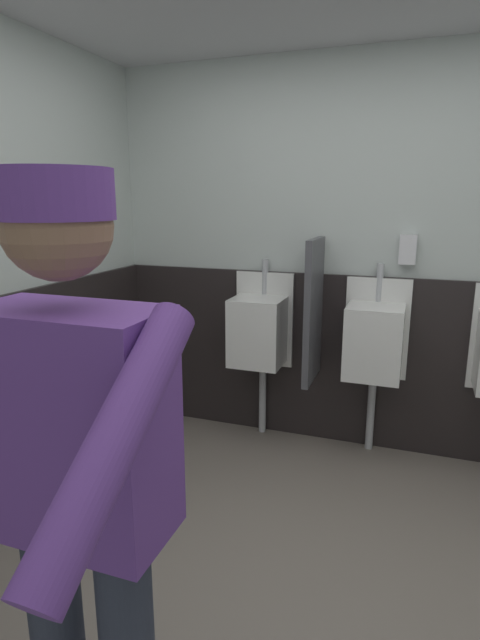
# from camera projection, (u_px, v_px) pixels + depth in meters

# --- Properties ---
(ground_plane) EXTENTS (3.95, 3.98, 0.04)m
(ground_plane) POSITION_uv_depth(u_px,v_px,m) (297.00, 637.00, 1.95)
(ground_plane) COLOR slate
(wall_back) EXTENTS (3.95, 0.12, 2.51)m
(wall_back) POSITION_uv_depth(u_px,v_px,m) (365.00, 259.00, 3.26)
(wall_back) COLOR silver
(wall_back) RESTS_ON ground_plane
(wainscot_band_back) EXTENTS (3.35, 0.03, 1.15)m
(wainscot_band_back) POSITION_uv_depth(u_px,v_px,m) (358.00, 362.00, 3.35)
(wainscot_band_back) COLOR black
(wainscot_band_back) RESTS_ON ground_plane
(urinal_left) EXTENTS (0.40, 0.34, 1.24)m
(urinal_left) POSITION_uv_depth(u_px,v_px,m) (259.00, 330.00, 3.38)
(urinal_left) COLOR white
(urinal_left) RESTS_ON ground_plane
(urinal_middle) EXTENTS (0.40, 0.34, 1.24)m
(urinal_middle) POSITION_uv_depth(u_px,v_px,m) (374.00, 340.00, 3.13)
(urinal_middle) COLOR white
(urinal_middle) RESTS_ON ground_plane
(privacy_divider_panel) EXTENTS (0.04, 0.40, 0.90)m
(privacy_divider_panel) POSITION_uv_depth(u_px,v_px,m) (313.00, 311.00, 3.15)
(privacy_divider_panel) COLOR #4C4C51
(person) EXTENTS (0.67, 0.60, 1.70)m
(person) POSITION_uv_depth(u_px,v_px,m) (75.00, 465.00, 1.20)
(person) COLOR #2D3342
(person) RESTS_ON ground_plane
(soap_dispenser) EXTENTS (0.10, 0.07, 0.18)m
(soap_dispenser) POSITION_uv_depth(u_px,v_px,m) (408.00, 249.00, 3.06)
(soap_dispenser) COLOR silver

